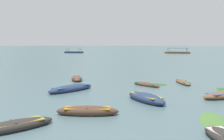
% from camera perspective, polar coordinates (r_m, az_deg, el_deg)
% --- Properties ---
extents(ground_plane, '(6000.00, 6000.00, 0.00)m').
position_cam_1_polar(ground_plane, '(1505.64, 6.02, 5.38)').
color(ground_plane, '#476066').
extents(mountain_1, '(1357.49, 1357.49, 557.14)m').
position_cam_1_polar(mountain_1, '(2474.68, -17.33, 11.68)').
color(mountain_1, '#4C5B56').
rests_on(mountain_1, ground).
extents(mountain_2, '(1034.92, 1034.92, 422.89)m').
position_cam_1_polar(mountain_2, '(2193.55, 3.70, 10.97)').
color(mountain_2, '#56665B').
rests_on(mountain_2, ground).
extents(mountain_3, '(746.70, 746.70, 213.12)m').
position_cam_1_polar(mountain_3, '(1946.28, 23.24, 8.13)').
color(mountain_3, slate).
rests_on(mountain_3, ground).
extents(rowboat_0, '(1.44, 3.72, 0.41)m').
position_cam_1_polar(rowboat_0, '(25.96, 15.31, -2.57)').
color(rowboat_0, brown).
rests_on(rowboat_0, ground).
extents(rowboat_1, '(3.09, 3.79, 0.67)m').
position_cam_1_polar(rowboat_1, '(17.33, 7.49, -6.13)').
color(rowboat_1, navy).
rests_on(rowboat_1, ground).
extents(rowboat_3, '(3.53, 4.39, 0.62)m').
position_cam_1_polar(rowboat_3, '(21.27, -9.01, -4.03)').
color(rowboat_3, navy).
rests_on(rowboat_3, ground).
extents(rowboat_6, '(1.96, 3.51, 0.58)m').
position_cam_1_polar(rowboat_6, '(27.47, -7.74, -1.87)').
color(rowboat_6, brown).
rests_on(rowboat_6, ground).
extents(rowboat_7, '(2.72, 2.67, 0.41)m').
position_cam_1_polar(rowboat_7, '(23.72, 7.55, -3.17)').
color(rowboat_7, brown).
rests_on(rowboat_7, ground).
extents(rowboat_8, '(3.32, 3.37, 0.51)m').
position_cam_1_polar(rowboat_8, '(12.39, -20.79, -11.45)').
color(rowboat_8, '#2D2826').
rests_on(rowboat_8, ground).
extents(rowboat_10, '(3.40, 1.25, 0.58)m').
position_cam_1_polar(rowboat_10, '(14.06, -5.40, -8.99)').
color(rowboat_10, '#4C3323').
rests_on(rowboat_10, ground).
extents(ferry_0, '(8.54, 4.51, 2.54)m').
position_cam_1_polar(ferry_0, '(118.26, -8.38, 3.91)').
color(ferry_0, navy).
rests_on(ferry_0, ground).
extents(ferry_1, '(10.88, 6.65, 2.54)m').
position_cam_1_polar(ferry_1, '(114.97, 14.18, 3.76)').
color(ferry_1, brown).
rests_on(ferry_1, ground).
extents(weed_patch_3, '(2.14, 1.56, 0.14)m').
position_cam_1_polar(weed_patch_3, '(24.58, 9.57, -3.20)').
color(weed_patch_3, '#2D5628').
rests_on(weed_patch_3, ground).
extents(weed_patch_4, '(1.86, 3.37, 0.14)m').
position_cam_1_polar(weed_patch_4, '(13.93, 21.02, -10.25)').
color(weed_patch_4, '#477033').
rests_on(weed_patch_4, ground).
extents(weed_patch_6, '(1.54, 2.47, 0.14)m').
position_cam_1_polar(weed_patch_6, '(20.33, 23.12, -5.40)').
color(weed_patch_6, '#477033').
rests_on(weed_patch_6, ground).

